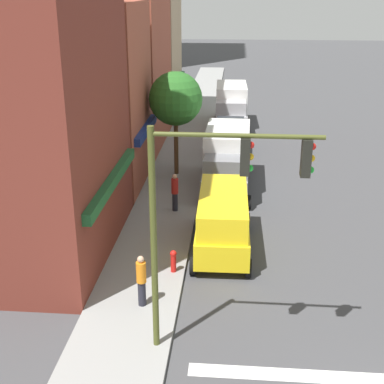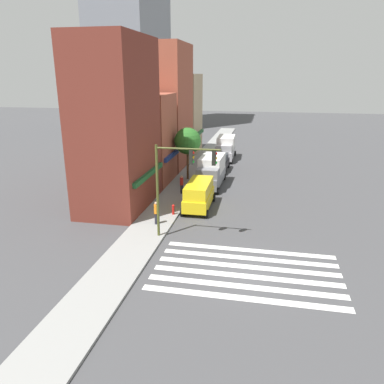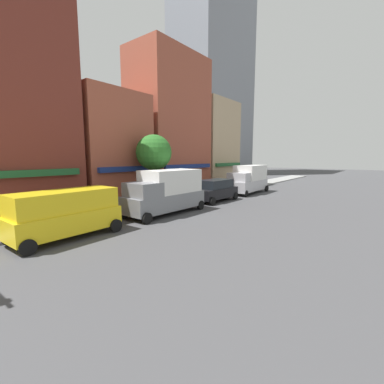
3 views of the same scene
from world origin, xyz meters
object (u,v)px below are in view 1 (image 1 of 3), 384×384
at_px(box_truck_silver, 231,105).
at_px(fire_hydrant, 173,260).
at_px(pedestrian_red_jacket, 175,192).
at_px(suv_black, 229,136).
at_px(pedestrian_orange_vest, 141,280).
at_px(street_tree, 176,99).
at_px(box_truck_grey, 227,159).
at_px(van_yellow, 223,219).
at_px(traffic_signal, 211,198).

relative_size(box_truck_silver, fire_hydrant, 7.44).
bearing_deg(box_truck_silver, pedestrian_red_jacket, 170.49).
height_order(suv_black, pedestrian_orange_vest, suv_black).
xyz_separation_m(pedestrian_orange_vest, street_tree, (13.07, 0.34, 3.20)).
bearing_deg(box_truck_silver, suv_black, 178.30).
bearing_deg(fire_hydrant, suv_black, -6.20).
distance_m(pedestrian_red_jacket, fire_hydrant, 5.66).
relative_size(box_truck_grey, pedestrian_orange_vest, 3.53).
relative_size(box_truck_grey, fire_hydrant, 7.42).
bearing_deg(fire_hydrant, van_yellow, -37.49).
distance_m(box_truck_silver, fire_hydrant, 22.33).
bearing_deg(fire_hydrant, box_truck_silver, -4.37).
bearing_deg(street_tree, pedestrian_red_jacket, -174.32).
relative_size(traffic_signal, van_yellow, 1.31).
xyz_separation_m(box_truck_grey, pedestrian_red_jacket, (-3.59, 2.28, -0.51)).
xyz_separation_m(suv_black, pedestrian_orange_vest, (-17.89, 2.46, 0.04)).
bearing_deg(box_truck_grey, box_truck_silver, 1.36).
height_order(pedestrian_red_jacket, street_tree, street_tree).
distance_m(box_truck_grey, box_truck_silver, 13.04).
height_order(suv_black, fire_hydrant, suv_black).
bearing_deg(pedestrian_orange_vest, fire_hydrant, -174.99).
height_order(pedestrian_red_jacket, fire_hydrant, pedestrian_red_jacket).
height_order(box_truck_silver, pedestrian_orange_vest, box_truck_silver).
bearing_deg(suv_black, traffic_signal, -179.10).
bearing_deg(pedestrian_red_jacket, street_tree, -91.60).
distance_m(suv_black, fire_hydrant, 15.75).
distance_m(suv_black, pedestrian_red_jacket, 10.29).
relative_size(traffic_signal, street_tree, 1.19).
distance_m(box_truck_grey, fire_hydrant, 9.41).
xyz_separation_m(van_yellow, box_truck_silver, (20.03, 0.00, 0.30)).
bearing_deg(suv_black, van_yellow, -178.59).
xyz_separation_m(box_truck_grey, fire_hydrant, (-9.21, 1.70, -0.97)).
relative_size(van_yellow, street_tree, 0.90).
distance_m(traffic_signal, box_truck_grey, 13.79).
distance_m(pedestrian_red_jacket, street_tree, 6.14).
height_order(traffic_signal, box_truck_grey, traffic_signal).
distance_m(suv_black, street_tree, 6.45).
height_order(box_truck_grey, street_tree, street_tree).
relative_size(van_yellow, box_truck_silver, 0.80).
bearing_deg(box_truck_silver, fire_hydrant, 173.93).
bearing_deg(box_truck_grey, traffic_signal, -179.40).
relative_size(box_truck_silver, street_tree, 1.13).
distance_m(box_truck_grey, suv_black, 6.47).
height_order(suv_black, pedestrian_red_jacket, suv_black).
bearing_deg(suv_black, pedestrian_orange_vest, 173.59).
xyz_separation_m(box_truck_silver, fire_hydrant, (-22.24, 1.70, -0.97)).
height_order(traffic_signal, box_truck_silver, traffic_signal).
xyz_separation_m(pedestrian_red_jacket, street_tree, (5.22, 0.52, 3.20)).
distance_m(traffic_signal, pedestrian_orange_vest, 4.75).
xyz_separation_m(van_yellow, box_truck_grey, (6.99, 0.00, 0.30)).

